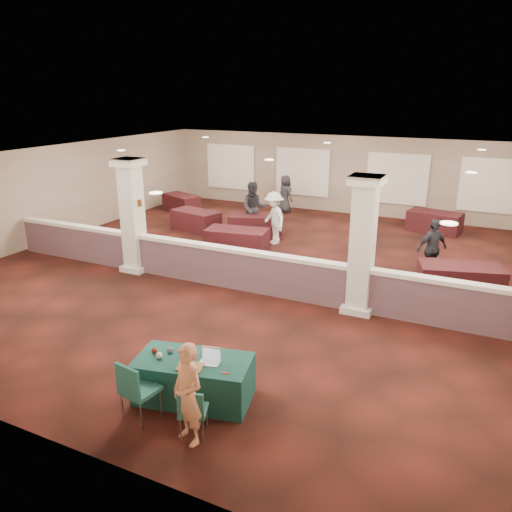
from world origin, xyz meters
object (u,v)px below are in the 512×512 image
at_px(conf_chair_side, 135,387).
at_px(far_table_front_left, 196,220).
at_px(far_table_back_center, 256,225).
at_px(conf_chair_main, 192,409).
at_px(attendee_d, 285,194).
at_px(attendee_a, 254,209).
at_px(far_table_front_right, 460,280).
at_px(attendee_c, 432,249).
at_px(woman, 188,394).
at_px(far_table_front_center, 237,241).
at_px(attendee_b, 274,218).
at_px(far_table_back_left, 181,203).
at_px(near_table, 194,379).
at_px(far_table_back_right, 434,222).

xyz_separation_m(conf_chair_side, far_table_front_left, (-5.20, 9.99, -0.24)).
bearing_deg(far_table_back_center, far_table_front_left, -173.58).
relative_size(conf_chair_main, attendee_d, 0.52).
distance_m(conf_chair_side, attendee_a, 10.85).
xyz_separation_m(conf_chair_main, far_table_back_center, (-3.86, 10.21, -0.10)).
relative_size(far_table_front_right, attendee_c, 1.19).
relative_size(woman, far_table_front_left, 0.87).
relative_size(far_table_back_center, attendee_c, 1.12).
relative_size(conf_chair_main, conf_chair_side, 0.80).
distance_m(far_table_front_right, attendee_c, 1.37).
bearing_deg(far_table_front_center, attendee_b, 66.20).
bearing_deg(attendee_b, far_table_front_right, 19.48).
bearing_deg(woman, far_table_back_left, 144.61).
height_order(near_table, far_table_back_center, far_table_back_center).
relative_size(far_table_back_center, far_table_back_right, 1.02).
relative_size(far_table_back_left, attendee_c, 1.02).
relative_size(far_table_front_right, far_table_back_right, 1.08).
distance_m(far_table_back_right, attendee_c, 5.05).
bearing_deg(woman, far_table_front_left, 142.17).
bearing_deg(attendee_a, far_table_front_right, -50.80).
bearing_deg(far_table_front_center, conf_chair_main, -66.51).
bearing_deg(far_table_back_center, conf_chair_main, -69.27).
bearing_deg(far_table_back_right, far_table_back_left, -173.44).
bearing_deg(far_table_back_left, far_table_front_right, -22.63).
height_order(far_table_back_center, attendee_d, attendee_d).
relative_size(woman, far_table_back_right, 0.85).
height_order(conf_chair_main, far_table_back_right, conf_chair_main).
xyz_separation_m(far_table_front_left, far_table_front_right, (9.32, -2.43, 0.04)).
xyz_separation_m(far_table_front_left, attendee_d, (1.89, 4.06, 0.42)).
relative_size(woman, attendee_d, 1.00).
bearing_deg(attendee_c, attendee_a, 114.65).
height_order(far_table_front_left, attendee_c, attendee_c).
relative_size(far_table_front_center, far_table_back_left, 1.13).
bearing_deg(attendee_b, far_table_front_center, -75.10).
height_order(conf_chair_main, attendee_a, attendee_a).
distance_m(far_table_front_center, attendee_c, 5.86).
xyz_separation_m(far_table_back_center, far_table_back_right, (5.65, 3.30, -0.01)).
relative_size(conf_chair_main, far_table_back_right, 0.44).
xyz_separation_m(woman, far_table_front_right, (3.12, 7.60, -0.38)).
xyz_separation_m(far_table_front_right, attendee_b, (-6.02, 2.10, 0.48)).
relative_size(far_table_back_right, attendee_b, 1.05).
xyz_separation_m(woman, far_table_front_center, (-3.55, 8.25, -0.39)).
relative_size(far_table_front_right, far_table_back_center, 1.06).
relative_size(far_table_front_right, attendee_b, 1.13).
relative_size(far_table_front_left, far_table_front_right, 0.91).
bearing_deg(conf_chair_side, attendee_d, 112.33).
height_order(far_table_front_left, far_table_front_center, far_table_front_center).
relative_size(far_table_front_center, far_table_back_right, 1.05).
bearing_deg(attendee_a, far_table_back_center, -75.55).
xyz_separation_m(conf_chair_main, conf_chair_side, (-1.00, -0.05, 0.12)).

